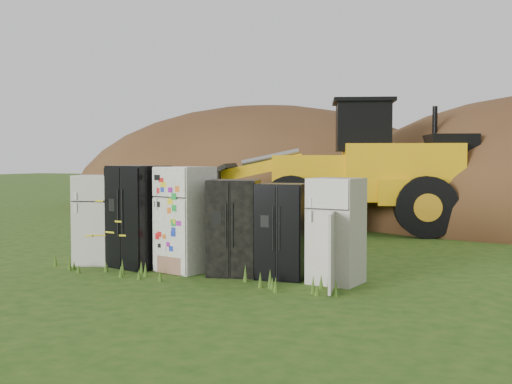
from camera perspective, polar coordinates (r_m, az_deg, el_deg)
ground at (r=11.75m, az=-4.02°, el=-7.18°), size 120.00×120.00×0.00m
fridge_leftmost at (r=12.98m, az=-13.99°, el=-2.39°), size 0.98×0.97×1.75m
fridge_black_side at (r=12.41m, az=-10.40°, el=-2.16°), size 1.19×1.04×1.94m
fridge_sticker at (r=11.83m, az=-6.30°, el=-2.41°), size 1.02×0.97×1.92m
fridge_dark_mid at (r=11.38m, az=-1.99°, el=-3.19°), size 1.02×0.91×1.70m
fridge_black_right at (r=11.08m, az=2.38°, el=-3.49°), size 0.88×0.76×1.64m
fridge_open_door at (r=10.73m, az=7.13°, el=-3.44°), size 0.88×0.82×1.75m
wheel_loader at (r=18.26m, az=6.51°, el=2.31°), size 8.29×5.48×3.72m
dirt_mound_left at (r=27.79m, az=0.48°, el=-1.28°), size 17.61×13.21×8.70m
dirt_mound_back at (r=29.55m, az=14.66°, el=-1.12°), size 17.82×11.88×5.60m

